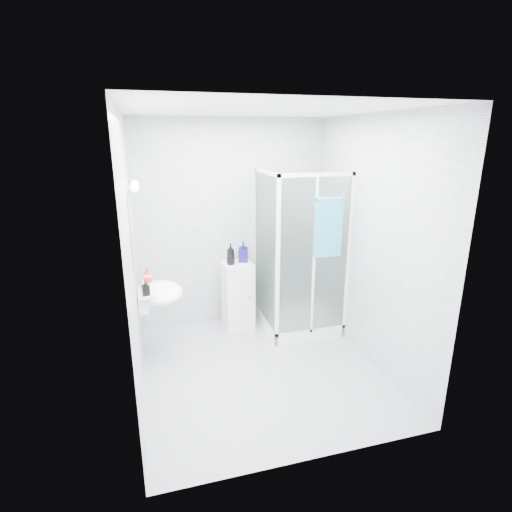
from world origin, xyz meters
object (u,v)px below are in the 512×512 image
object	(u,v)px
shower_enclosure	(294,296)
shampoo_bottle_a	(231,254)
storage_cabinet	(238,296)
soap_dispenser_black	(146,288)
shampoo_bottle_b	(243,252)
wall_basin	(158,293)
hand_towel	(329,226)
soap_dispenser_orange	(147,276)

from	to	relation	value
shower_enclosure	shampoo_bottle_a	bearing A→B (deg)	163.19
shower_enclosure	storage_cabinet	bearing A→B (deg)	158.85
shower_enclosure	storage_cabinet	size ratio (longest dim) A/B	2.31
shampoo_bottle_a	soap_dispenser_black	distance (m)	1.25
storage_cabinet	shampoo_bottle_b	distance (m)	0.57
wall_basin	hand_towel	distance (m)	1.98
wall_basin	shampoo_bottle_a	size ratio (longest dim) A/B	2.11
soap_dispenser_orange	soap_dispenser_black	bearing A→B (deg)	-93.49
storage_cabinet	shampoo_bottle_a	xyz separation A→B (m)	(-0.09, -0.03, 0.57)
hand_towel	shampoo_bottle_a	distance (m)	1.24
shampoo_bottle_a	hand_towel	bearing A→B (deg)	-32.80
storage_cabinet	hand_towel	world-z (taller)	hand_towel
hand_towel	soap_dispenser_black	bearing A→B (deg)	-177.20
shampoo_bottle_b	shower_enclosure	bearing A→B (deg)	-27.60
storage_cabinet	soap_dispenser_black	size ratio (longest dim) A/B	5.58
shower_enclosure	storage_cabinet	world-z (taller)	shower_enclosure
shampoo_bottle_a	shampoo_bottle_b	world-z (taller)	shampoo_bottle_a
shower_enclosure	shampoo_bottle_a	xyz separation A→B (m)	(-0.76, 0.23, 0.55)
wall_basin	shampoo_bottle_a	distance (m)	1.07
shampoo_bottle_b	shampoo_bottle_a	bearing A→B (deg)	-156.97
hand_towel	shampoo_bottle_b	distance (m)	1.15
shower_enclosure	wall_basin	size ratio (longest dim) A/B	3.57
storage_cabinet	hand_towel	distance (m)	1.49
shower_enclosure	shampoo_bottle_b	distance (m)	0.86
hand_towel	soap_dispenser_orange	distance (m)	2.05
shampoo_bottle_a	soap_dispenser_black	xyz separation A→B (m)	(-1.02, -0.73, -0.06)
shower_enclosure	soap_dispenser_black	size ratio (longest dim) A/B	12.90
shampoo_bottle_a	shampoo_bottle_b	bearing A→B (deg)	23.03
shampoo_bottle_a	shampoo_bottle_b	distance (m)	0.19
soap_dispenser_orange	shampoo_bottle_b	bearing A→B (deg)	20.67
shower_enclosure	soap_dispenser_black	xyz separation A→B (m)	(-1.78, -0.50, 0.49)
soap_dispenser_black	wall_basin	bearing A→B (deg)	56.29
shampoo_bottle_a	shampoo_bottle_b	xyz separation A→B (m)	(0.18, 0.07, -0.00)
soap_dispenser_black	hand_towel	bearing A→B (deg)	2.80
hand_towel	soap_dispenser_orange	xyz separation A→B (m)	(-1.98, 0.26, -0.48)
storage_cabinet	wall_basin	bearing A→B (deg)	-152.30
hand_towel	soap_dispenser_black	distance (m)	2.06
hand_towel	soap_dispenser_black	xyz separation A→B (m)	(-2.00, -0.10, -0.49)
hand_towel	shampoo_bottle_a	bearing A→B (deg)	147.20
storage_cabinet	soap_dispenser_orange	xyz separation A→B (m)	(-1.09, -0.40, 0.51)
soap_dispenser_orange	shampoo_bottle_a	bearing A→B (deg)	20.24
shower_enclosure	shampoo_bottle_b	bearing A→B (deg)	152.40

